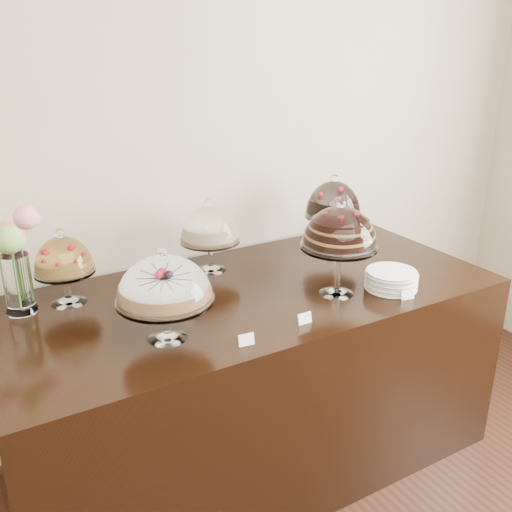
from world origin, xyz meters
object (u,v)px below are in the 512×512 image
cake_stand_fruit_tart (63,259)px  flower_vase (13,255)px  cake_stand_choco_layer (340,231)px  cake_stand_cheesecake (210,227)px  plate_stack (391,280)px  cake_stand_sugar_sponge (164,283)px  cake_stand_dark_choco (333,203)px  display_counter (251,378)px

cake_stand_fruit_tart → flower_vase: bearing=179.5°
cake_stand_choco_layer → cake_stand_cheesecake: bearing=124.5°
cake_stand_choco_layer → plate_stack: bearing=-19.1°
cake_stand_sugar_sponge → cake_stand_cheesecake: (0.43, 0.51, -0.01)m
cake_stand_dark_choco → cake_stand_fruit_tart: bearing=177.6°
flower_vase → cake_stand_sugar_sponge: bearing=-49.0°
cake_stand_sugar_sponge → display_counter: bearing=23.9°
cake_stand_cheesecake → display_counter: bearing=-81.7°
cake_stand_fruit_tart → cake_stand_sugar_sponge: bearing=-63.6°
display_counter → plate_stack: bearing=-28.3°
flower_vase → plate_stack: 1.57m
cake_stand_cheesecake → cake_stand_fruit_tart: cake_stand_cheesecake is taller
cake_stand_choco_layer → flower_vase: bearing=157.7°
cake_stand_dark_choco → plate_stack: size_ratio=1.81×
display_counter → flower_vase: flower_vase is taller
display_counter → flower_vase: size_ratio=5.05×
flower_vase → cake_stand_cheesecake: bearing=1.3°
flower_vase → cake_stand_fruit_tart: bearing=-0.5°
cake_stand_dark_choco → display_counter: bearing=-159.8°
flower_vase → plate_stack: (1.45, -0.58, -0.21)m
cake_stand_sugar_sponge → cake_stand_choco_layer: size_ratio=0.84×
cake_stand_cheesecake → cake_stand_fruit_tart: (-0.67, -0.02, -0.02)m
flower_vase → plate_stack: flower_vase is taller
cake_stand_sugar_sponge → cake_stand_dark_choco: bearing=21.8°
cake_stand_sugar_sponge → cake_stand_dark_choco: size_ratio=0.88×
cake_stand_dark_choco → flower_vase: (-1.52, 0.06, -0.01)m
display_counter → cake_stand_sugar_sponge: bearing=-156.1°
cake_stand_sugar_sponge → cake_stand_cheesecake: 0.67m
cake_stand_sugar_sponge → plate_stack: size_ratio=1.60×
cake_stand_fruit_tart → plate_stack: bearing=-24.5°
display_counter → cake_stand_cheesecake: bearing=98.3°
flower_vase → cake_stand_dark_choco: bearing=-2.2°
cake_stand_dark_choco → plate_stack: cake_stand_dark_choco is taller
display_counter → cake_stand_choco_layer: 0.83m
cake_stand_fruit_tart → plate_stack: cake_stand_fruit_tart is taller
cake_stand_fruit_tart → flower_vase: flower_vase is taller
cake_stand_fruit_tart → plate_stack: (1.27, -0.58, -0.15)m
cake_stand_sugar_sponge → plate_stack: (1.02, -0.08, -0.18)m
cake_stand_dark_choco → flower_vase: flower_vase is taller
cake_stand_fruit_tart → cake_stand_dark_choco: bearing=-2.4°
cake_stand_cheesecake → plate_stack: cake_stand_cheesecake is taller
display_counter → cake_stand_fruit_tart: 1.01m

